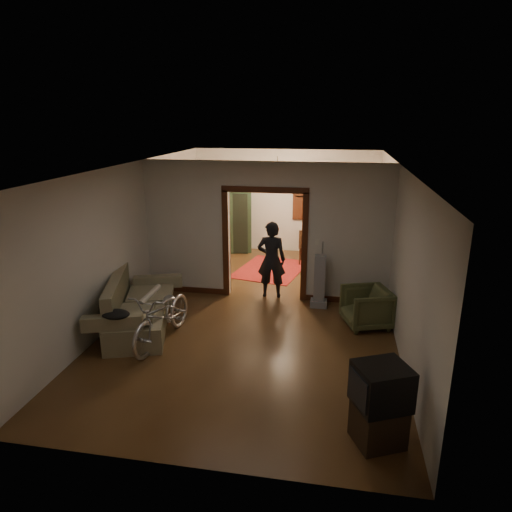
% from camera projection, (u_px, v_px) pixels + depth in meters
% --- Properties ---
extents(floor, '(5.00, 8.50, 0.01)m').
position_uv_depth(floor, '(259.00, 310.00, 8.92)').
color(floor, '#3C2513').
rests_on(floor, ground).
extents(ceiling, '(5.00, 8.50, 0.01)m').
position_uv_depth(ceiling, '(259.00, 165.00, 8.10)').
color(ceiling, white).
rests_on(ceiling, floor).
extents(wall_back, '(5.00, 0.02, 2.80)m').
position_uv_depth(wall_back, '(285.00, 201.00, 12.51)').
color(wall_back, beige).
rests_on(wall_back, floor).
extents(wall_left, '(0.02, 8.50, 2.80)m').
position_uv_depth(wall_left, '(133.00, 235.00, 8.94)').
color(wall_left, beige).
rests_on(wall_left, floor).
extents(wall_right, '(0.02, 8.50, 2.80)m').
position_uv_depth(wall_right, '(397.00, 248.00, 8.09)').
color(wall_right, beige).
rests_on(wall_right, floor).
extents(partition_wall, '(5.00, 0.14, 2.80)m').
position_uv_depth(partition_wall, '(265.00, 232.00, 9.22)').
color(partition_wall, beige).
rests_on(partition_wall, floor).
extents(door_casing, '(1.74, 0.20, 2.32)m').
position_uv_depth(door_casing, '(265.00, 246.00, 9.31)').
color(door_casing, '#3C1A0D').
rests_on(door_casing, floor).
extents(far_window, '(0.98, 0.06, 1.28)m').
position_uv_depth(far_window, '(311.00, 197.00, 12.31)').
color(far_window, black).
rests_on(far_window, wall_back).
extents(chandelier, '(0.24, 0.24, 0.24)m').
position_uv_depth(chandelier, '(277.00, 174.00, 10.59)').
color(chandelier, '#FFE0A5').
rests_on(chandelier, ceiling).
extents(light_switch, '(0.08, 0.01, 0.12)m').
position_uv_depth(light_switch, '(317.00, 242.00, 9.02)').
color(light_switch, silver).
rests_on(light_switch, partition_wall).
extents(sofa, '(1.51, 2.25, 0.95)m').
position_uv_depth(sofa, '(138.00, 304.00, 8.03)').
color(sofa, '#656243').
rests_on(sofa, floor).
extents(rolled_paper, '(0.11, 0.84, 0.11)m').
position_uv_depth(rolled_paper, '(150.00, 295.00, 8.28)').
color(rolled_paper, beige).
rests_on(rolled_paper, sofa).
extents(jacket, '(0.45, 0.34, 0.13)m').
position_uv_depth(jacket, '(115.00, 314.00, 7.10)').
color(jacket, black).
rests_on(jacket, sofa).
extents(bicycle, '(0.85, 1.86, 0.95)m').
position_uv_depth(bicycle, '(163.00, 315.00, 7.56)').
color(bicycle, silver).
rests_on(bicycle, floor).
extents(armchair, '(0.99, 0.97, 0.71)m').
position_uv_depth(armchair, '(366.00, 307.00, 8.16)').
color(armchair, '#474D2B').
rests_on(armchair, floor).
extents(tv_stand, '(0.67, 0.65, 0.47)m').
position_uv_depth(tv_stand, '(378.00, 424.00, 5.25)').
color(tv_stand, black).
rests_on(tv_stand, floor).
extents(crt_tv, '(0.73, 0.71, 0.49)m').
position_uv_depth(crt_tv, '(382.00, 386.00, 5.11)').
color(crt_tv, black).
rests_on(crt_tv, tv_stand).
extents(vacuum, '(0.34, 0.27, 1.07)m').
position_uv_depth(vacuum, '(320.00, 281.00, 8.95)').
color(vacuum, gray).
rests_on(vacuum, floor).
extents(person, '(0.61, 0.42, 1.61)m').
position_uv_depth(person, '(271.00, 260.00, 9.39)').
color(person, black).
rests_on(person, floor).
extents(oriental_rug, '(1.85, 2.21, 0.01)m').
position_uv_depth(oriental_rug, '(271.00, 269.00, 11.29)').
color(oriental_rug, maroon).
rests_on(oriental_rug, floor).
extents(locker, '(0.95, 0.72, 1.69)m').
position_uv_depth(locker, '(235.00, 222.00, 12.58)').
color(locker, '#1E311D').
rests_on(locker, floor).
extents(globe, '(0.29, 0.29, 0.29)m').
position_uv_depth(globe, '(234.00, 182.00, 12.25)').
color(globe, '#1E5972').
rests_on(globe, locker).
extents(desk, '(1.04, 0.67, 0.72)m').
position_uv_depth(desk, '(320.00, 244.00, 12.24)').
color(desk, '#311C10').
rests_on(desk, floor).
extents(desk_chair, '(0.42, 0.42, 0.91)m').
position_uv_depth(desk_chair, '(307.00, 246.00, 11.63)').
color(desk_chair, '#311C10').
rests_on(desk_chair, floor).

